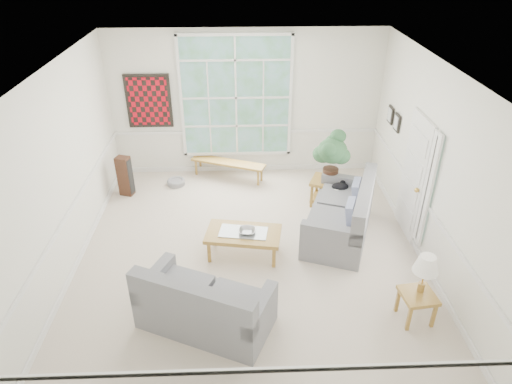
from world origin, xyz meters
TOP-DOWN VIEW (x-y plane):
  - floor at (0.00, 0.00)m, footprint 5.50×6.00m
  - ceiling at (0.00, 0.00)m, footprint 5.50×6.00m
  - wall_back at (0.00, 3.00)m, footprint 5.50×0.02m
  - wall_front at (0.00, -3.00)m, footprint 5.50×0.02m
  - wall_left at (-2.75, 0.00)m, footprint 0.02×6.00m
  - wall_right at (2.75, 0.00)m, footprint 0.02×6.00m
  - window_back at (-0.20, 2.96)m, footprint 2.30×0.08m
  - entry_door at (2.71, 0.60)m, footprint 0.08×0.90m
  - door_sidelight at (2.71, -0.03)m, footprint 0.08×0.26m
  - wall_art at (-1.95, 2.95)m, footprint 0.90×0.06m
  - wall_frame_near at (2.71, 1.75)m, footprint 0.04×0.26m
  - wall_frame_far at (2.71, 2.15)m, footprint 0.04×0.26m
  - loveseat_right at (1.53, 0.51)m, footprint 1.53×2.06m
  - loveseat_front at (-0.62, -1.48)m, footprint 1.91×1.50m
  - coffee_table at (-0.11, -0.01)m, footprint 1.26×0.83m
  - pewter_bowl at (-0.05, -0.02)m, footprint 0.34×0.34m
  - window_bench at (-0.39, 2.65)m, footprint 1.58×0.87m
  - end_table at (1.46, 1.52)m, footprint 0.68×0.68m
  - houseplant at (1.53, 1.49)m, footprint 0.82×0.82m
  - side_table at (2.18, -1.50)m, footprint 0.48×0.48m
  - table_lamp at (2.22, -1.44)m, footprint 0.42×0.42m
  - pet_bed at (-1.47, 2.38)m, footprint 0.47×0.47m
  - floor_speaker at (-2.40, 2.03)m, footprint 0.30×0.26m
  - cat at (1.65, 1.15)m, footprint 0.37×0.36m

SIDE VIEW (x-z plane):
  - floor at x=0.00m, z-range -0.01..0.00m
  - pet_bed at x=-1.47m, z-range 0.00..0.11m
  - window_bench at x=-0.39m, z-range 0.00..0.37m
  - coffee_table at x=-0.11m, z-range 0.00..0.44m
  - side_table at x=2.18m, z-range 0.00..0.44m
  - end_table at x=1.46m, z-range 0.00..0.52m
  - floor_speaker at x=-2.40m, z-range 0.00..0.81m
  - loveseat_front at x=-0.62m, z-range 0.00..0.92m
  - pewter_bowl at x=-0.05m, z-range 0.44..0.52m
  - loveseat_right at x=1.53m, z-range 0.00..1.00m
  - cat at x=1.65m, z-range 0.51..0.65m
  - table_lamp at x=2.22m, z-range 0.44..1.01m
  - houseplant at x=1.53m, z-range 0.52..1.51m
  - entry_door at x=2.71m, z-range 0.00..2.10m
  - door_sidelight at x=2.71m, z-range 0.20..2.10m
  - wall_back at x=0.00m, z-range 0.00..3.00m
  - wall_front at x=0.00m, z-range 0.00..3.00m
  - wall_left at x=-2.75m, z-range 0.00..3.00m
  - wall_right at x=2.75m, z-range 0.00..3.00m
  - wall_frame_near at x=2.71m, z-range 1.39..1.71m
  - wall_frame_far at x=2.71m, z-range 1.39..1.71m
  - wall_art at x=-1.95m, z-range 1.05..2.15m
  - window_back at x=-0.20m, z-range 0.45..2.85m
  - ceiling at x=0.00m, z-range 2.99..3.01m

